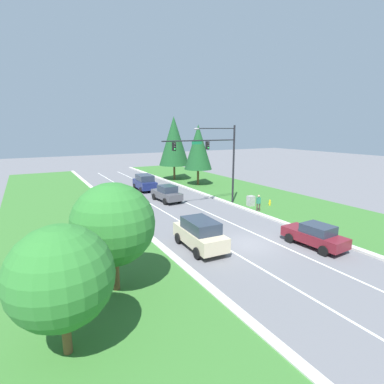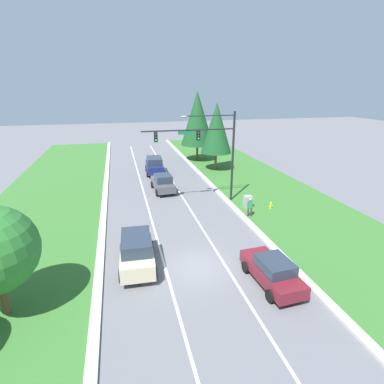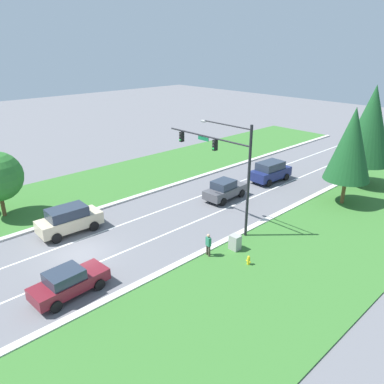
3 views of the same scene
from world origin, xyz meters
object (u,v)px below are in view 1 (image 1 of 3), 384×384
(navy_suv, at_px, (145,182))
(fire_hydrant, at_px, (270,203))
(utility_cabinet, at_px, (251,201))
(burgundy_sedan, at_px, (315,235))
(oak_near_left_tree, at_px, (61,277))
(oak_far_left_tree, at_px, (113,224))
(traffic_signal_mast, at_px, (215,153))
(graphite_sedan, at_px, (167,193))
(conifer_near_right_tree, at_px, (198,147))
(conifer_far_right_tree, at_px, (174,141))
(pedestrian, at_px, (259,203))
(champagne_suv, at_px, (200,234))

(navy_suv, bearing_deg, fire_hydrant, -56.33)
(utility_cabinet, bearing_deg, fire_hydrant, -24.27)
(burgundy_sedan, xyz_separation_m, fire_hydrant, (5.10, 9.74, -0.47))
(oak_near_left_tree, distance_m, oak_far_left_tree, 4.40)
(traffic_signal_mast, bearing_deg, burgundy_sedan, -90.63)
(traffic_signal_mast, height_order, graphite_sedan, traffic_signal_mast)
(fire_hydrant, bearing_deg, burgundy_sedan, -117.65)
(traffic_signal_mast, bearing_deg, navy_suv, 107.59)
(graphite_sedan, relative_size, conifer_near_right_tree, 0.53)
(utility_cabinet, xyz_separation_m, conifer_far_right_tree, (0.33, 18.94, 5.53))
(graphite_sedan, xyz_separation_m, pedestrian, (6.00, -8.30, 0.03))
(traffic_signal_mast, height_order, burgundy_sedan, traffic_signal_mast)
(conifer_far_right_tree, relative_size, oak_far_left_tree, 1.80)
(graphite_sedan, height_order, fire_hydrant, graphite_sedan)
(burgundy_sedan, height_order, utility_cabinet, burgundy_sedan)
(pedestrian, height_order, conifer_near_right_tree, conifer_near_right_tree)
(navy_suv, relative_size, oak_near_left_tree, 0.98)
(utility_cabinet, distance_m, oak_far_left_tree, 19.49)
(conifer_near_right_tree, distance_m, oak_far_left_tree, 29.08)
(utility_cabinet, xyz_separation_m, fire_hydrant, (1.86, -0.84, -0.23))
(burgundy_sedan, relative_size, utility_cabinet, 3.91)
(fire_hydrant, bearing_deg, conifer_far_right_tree, 94.42)
(traffic_signal_mast, height_order, oak_far_left_tree, traffic_signal_mast)
(traffic_signal_mast, relative_size, fire_hydrant, 11.88)
(pedestrian, distance_m, conifer_near_right_tree, 15.84)
(traffic_signal_mast, xyz_separation_m, champagne_suv, (-7.18, -9.14, -4.48))
(burgundy_sedan, bearing_deg, traffic_signal_mast, 85.99)
(graphite_sedan, bearing_deg, champagne_suv, -108.46)
(fire_hydrant, distance_m, conifer_near_right_tree, 14.87)
(fire_hydrant, bearing_deg, oak_near_left_tree, -149.93)
(navy_suv, height_order, graphite_sedan, navy_suv)
(burgundy_sedan, relative_size, fire_hydrant, 6.34)
(utility_cabinet, bearing_deg, conifer_near_right_tree, 84.41)
(burgundy_sedan, bearing_deg, utility_cabinet, 69.59)
(burgundy_sedan, bearing_deg, oak_far_left_tree, 172.79)
(champagne_suv, height_order, utility_cabinet, champagne_suv)
(fire_hydrant, bearing_deg, navy_suv, 121.00)
(traffic_signal_mast, relative_size, graphite_sedan, 1.85)
(conifer_near_right_tree, relative_size, oak_near_left_tree, 1.77)
(utility_cabinet, xyz_separation_m, oak_near_left_tree, (-19.36, -13.13, 2.46))
(traffic_signal_mast, height_order, pedestrian, traffic_signal_mast)
(pedestrian, relative_size, oak_far_left_tree, 0.31)
(fire_hydrant, relative_size, conifer_far_right_tree, 0.07)
(champagne_suv, bearing_deg, burgundy_sedan, -24.11)
(traffic_signal_mast, bearing_deg, champagne_suv, -128.17)
(champagne_suv, distance_m, graphite_sedan, 13.87)
(burgundy_sedan, distance_m, graphite_sedan, 17.28)
(graphite_sedan, relative_size, utility_cabinet, 3.96)
(utility_cabinet, relative_size, oak_near_left_tree, 0.23)
(navy_suv, xyz_separation_m, utility_cabinet, (6.67, -13.36, -0.50))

